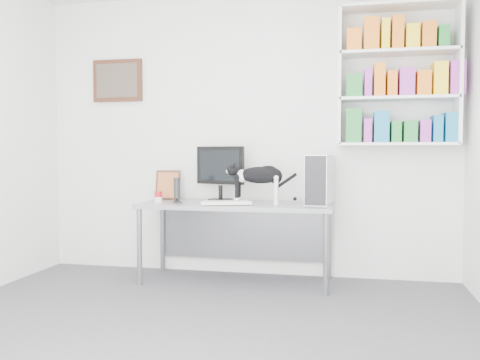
# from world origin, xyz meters

# --- Properties ---
(room) EXTENTS (4.01, 4.01, 2.70)m
(room) POSITION_xyz_m (0.00, 0.00, 1.35)
(room) COLOR #4E4E53
(room) RESTS_ON ground
(bookshelf) EXTENTS (1.03, 0.28, 1.24)m
(bookshelf) POSITION_xyz_m (1.40, 1.85, 1.85)
(bookshelf) COLOR white
(bookshelf) RESTS_ON room
(wall_art) EXTENTS (0.52, 0.04, 0.42)m
(wall_art) POSITION_xyz_m (-1.30, 1.97, 1.90)
(wall_art) COLOR #4E2619
(wall_art) RESTS_ON room
(desk) EXTENTS (1.73, 0.68, 0.72)m
(desk) POSITION_xyz_m (-0.00, 1.63, 0.36)
(desk) COLOR gray
(desk) RESTS_ON room
(monitor) EXTENTS (0.54, 0.36, 0.52)m
(monitor) POSITION_xyz_m (-0.19, 1.79, 0.98)
(monitor) COLOR black
(monitor) RESTS_ON desk
(keyboard) EXTENTS (0.47, 0.30, 0.03)m
(keyboard) POSITION_xyz_m (-0.06, 1.47, 0.74)
(keyboard) COLOR silver
(keyboard) RESTS_ON desk
(pc_tower) EXTENTS (0.24, 0.45, 0.43)m
(pc_tower) POSITION_xyz_m (0.74, 1.73, 0.94)
(pc_tower) COLOR #AEAEB3
(pc_tower) RESTS_ON desk
(speaker) EXTENTS (0.14, 0.14, 0.24)m
(speaker) POSITION_xyz_m (-0.53, 1.54, 0.84)
(speaker) COLOR black
(speaker) RESTS_ON desk
(leaning_print) EXTENTS (0.25, 0.12, 0.30)m
(leaning_print) POSITION_xyz_m (-0.72, 1.84, 0.87)
(leaning_print) COLOR #4E2619
(leaning_print) RESTS_ON desk
(soup_can) EXTENTS (0.07, 0.07, 0.10)m
(soup_can) POSITION_xyz_m (-0.71, 1.53, 0.77)
(soup_can) COLOR #AE0E19
(soup_can) RESTS_ON desk
(cat) EXTENTS (0.57, 0.17, 0.35)m
(cat) POSITION_xyz_m (0.22, 1.56, 0.89)
(cat) COLOR black
(cat) RESTS_ON desk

